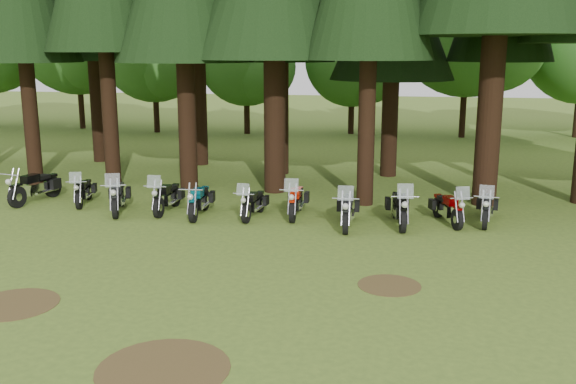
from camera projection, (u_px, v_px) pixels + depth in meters
name	position (u px, v px, depth m)	size (l,w,h in m)	color
ground	(187.00, 280.00, 14.45)	(120.00, 120.00, 0.00)	#4A6725
decid_1	(80.00, 37.00, 40.77)	(7.91, 7.69, 9.88)	black
decid_2	(157.00, 52.00, 39.02)	(6.72, 6.53, 8.40)	black
decid_3	(250.00, 59.00, 38.43)	(6.12, 5.95, 7.65)	black
decid_4	(356.00, 62.00, 38.47)	(5.93, 5.76, 7.41)	black
decid_5	(475.00, 29.00, 36.28)	(8.45, 8.21, 10.56)	black
dirt_patch_0	(14.00, 304.00, 13.07)	(1.80, 1.80, 0.01)	#4C3D1E
dirt_patch_1	(389.00, 285.00, 14.12)	(1.40, 1.40, 0.01)	#4C3D1E
dirt_patch_2	(163.00, 369.00, 10.43)	(2.20, 2.20, 0.01)	#4C3D1E
motorcycle_0	(35.00, 188.00, 21.73)	(0.58, 2.40, 0.98)	black
motorcycle_1	(84.00, 192.00, 21.44)	(0.79, 2.02, 1.28)	black
motorcycle_2	(118.00, 197.00, 20.35)	(1.04, 2.30, 1.48)	black
motorcycle_3	(167.00, 198.00, 20.42)	(0.42, 2.22, 1.40)	black
motorcycle_4	(199.00, 202.00, 19.93)	(0.38, 2.23, 0.91)	black
motorcycle_5	(253.00, 204.00, 19.73)	(0.44, 2.02, 1.27)	black
motorcycle_6	(296.00, 202.00, 19.88)	(0.42, 2.24, 1.41)	black
motorcycle_7	(347.00, 211.00, 18.69)	(0.44, 2.32, 1.46)	black
motorcycle_8	(399.00, 209.00, 18.85)	(0.62, 2.38, 1.49)	black
motorcycle_9	(448.00, 209.00, 19.05)	(0.95, 2.09, 1.34)	black
motorcycle_10	(487.00, 208.00, 19.08)	(0.59, 2.18, 1.37)	black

